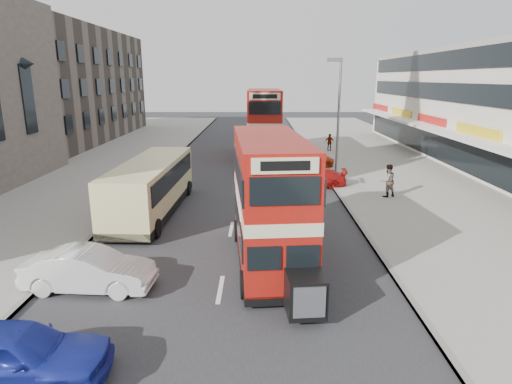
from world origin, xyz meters
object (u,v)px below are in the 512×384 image
(bus_second, at_px, (264,123))
(pedestrian_far, at_px, (329,142))
(car_right_a, at_px, (314,177))
(street_lamp, at_px, (338,110))
(car_left_near, at_px, (13,355))
(pedestrian_near, at_px, (388,180))
(bus_main, at_px, (270,201))
(coach, at_px, (151,185))
(car_right_b, at_px, (307,161))
(car_left_front, at_px, (89,270))
(cyclist, at_px, (289,163))

(bus_second, xyz_separation_m, pedestrian_far, (6.24, 2.30, -2.04))
(car_right_a, bearing_deg, street_lamp, 142.12)
(car_left_near, height_order, car_right_a, car_left_near)
(car_left_near, bearing_deg, pedestrian_near, -41.67)
(street_lamp, bearing_deg, pedestrian_far, 82.86)
(bus_second, bearing_deg, street_lamp, 116.22)
(bus_main, relative_size, pedestrian_far, 5.35)
(pedestrian_far, bearing_deg, bus_second, -165.41)
(car_left_near, distance_m, pedestrian_near, 20.64)
(coach, distance_m, pedestrian_far, 22.86)
(pedestrian_far, bearing_deg, car_right_b, -117.08)
(car_left_near, distance_m, car_right_b, 26.78)
(car_left_front, distance_m, car_right_b, 22.49)
(car_right_b, bearing_deg, cyclist, -48.21)
(bus_second, xyz_separation_m, car_left_front, (-6.10, -25.54, -2.29))
(car_right_a, height_order, pedestrian_near, pedestrian_near)
(car_left_near, bearing_deg, car_right_a, -28.19)
(bus_second, bearing_deg, car_left_front, 76.26)
(car_left_near, relative_size, car_left_front, 1.03)
(bus_main, distance_m, car_right_b, 18.59)
(street_lamp, distance_m, pedestrian_near, 6.38)
(bus_main, distance_m, pedestrian_far, 26.41)
(car_right_a, relative_size, cyclist, 1.99)
(bus_main, bearing_deg, coach, -51.75)
(bus_main, bearing_deg, cyclist, -101.48)
(bus_second, height_order, pedestrian_far, bus_second)
(cyclist, bearing_deg, pedestrian_far, 72.11)
(car_right_a, bearing_deg, car_right_b, -175.47)
(car_left_front, bearing_deg, car_right_a, -28.95)
(street_lamp, relative_size, car_left_front, 1.90)
(coach, distance_m, car_left_front, 8.60)
(pedestrian_far, distance_m, cyclist, 10.24)
(street_lamp, xyz_separation_m, coach, (-10.79, -7.44, -3.28))
(bus_main, xyz_separation_m, pedestrian_near, (7.07, 9.06, -1.34))
(coach, distance_m, car_left_near, 13.23)
(bus_second, distance_m, pedestrian_far, 6.96)
(bus_second, height_order, car_right_b, bus_second)
(pedestrian_near, relative_size, pedestrian_far, 1.21)
(car_right_a, xyz_separation_m, pedestrian_far, (3.10, 13.51, 0.35))
(car_left_near, relative_size, pedestrian_far, 2.75)
(street_lamp, xyz_separation_m, car_left_near, (-10.87, -20.64, -4.03))
(bus_second, relative_size, coach, 1.06)
(car_left_near, height_order, car_left_front, car_left_near)
(car_left_near, relative_size, car_right_b, 1.09)
(bus_second, height_order, car_left_front, bus_second)
(bus_second, xyz_separation_m, coach, (-6.03, -16.98, -1.49))
(car_right_b, xyz_separation_m, pedestrian_near, (3.68, -9.12, 0.56))
(bus_second, distance_m, pedestrian_near, 15.99)
(street_lamp, relative_size, bus_main, 0.95)
(pedestrian_near, distance_m, pedestrian_far, 16.57)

